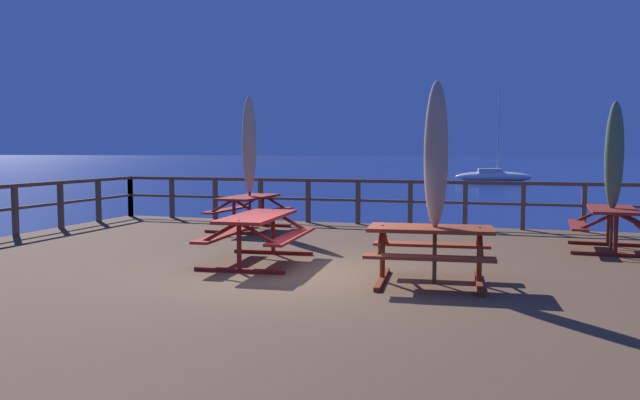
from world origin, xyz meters
TOP-DOWN VIEW (x-y plane):
  - ground_plane at (0.00, 0.00)m, footprint 600.00×600.00m
  - wooden_deck at (0.00, 0.00)m, footprint 14.32×12.80m
  - railing_waterside_far at (0.00, 6.25)m, footprint 14.12×0.10m
  - picnic_table_front_right at (-2.72, 4.43)m, footprint 1.48×1.90m
  - picnic_table_mid_left at (4.65, 3.57)m, footprint 1.48×1.73m
  - picnic_table_mid_right at (1.88, -0.14)m, footprint 1.76×1.54m
  - picnic_table_back_left at (-0.94, 0.64)m, footprint 1.55×2.16m
  - patio_umbrella_short_mid at (-2.73, 4.49)m, footprint 0.32×0.32m
  - patio_umbrella_short_front at (4.64, 3.57)m, footprint 0.32×0.32m
  - patio_umbrella_tall_mid_right at (1.94, -0.12)m, footprint 0.32×0.32m
  - sailboat_distant at (1.63, 43.33)m, footprint 6.16×2.42m

SIDE VIEW (x-z plane):
  - ground_plane at x=0.00m, z-range 0.00..0.00m
  - wooden_deck at x=0.00m, z-range 0.00..0.76m
  - sailboat_distant at x=1.63m, z-range -3.35..4.37m
  - picnic_table_mid_right at x=1.88m, z-range 0.93..1.70m
  - picnic_table_mid_left at x=4.65m, z-range 0.93..1.70m
  - picnic_table_front_right at x=-2.72m, z-range 0.93..1.71m
  - picnic_table_back_left at x=-0.94m, z-range 0.94..1.72m
  - railing_waterside_far at x=0.00m, z-range 0.94..2.03m
  - patio_umbrella_short_front at x=4.64m, z-range 1.13..3.78m
  - patio_umbrella_tall_mid_right at x=1.94m, z-range 1.13..3.84m
  - patio_umbrella_short_mid at x=-2.73m, z-range 1.17..4.18m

